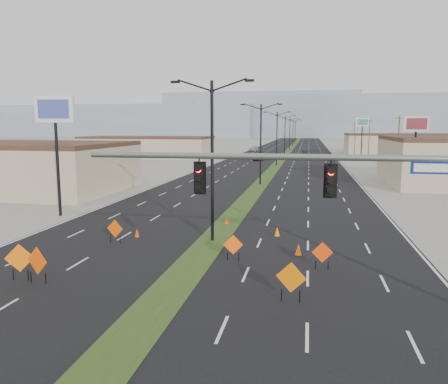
% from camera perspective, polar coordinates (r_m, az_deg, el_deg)
% --- Properties ---
extents(ground, '(600.00, 600.00, 0.00)m').
position_cam_1_polar(ground, '(17.19, -10.53, -16.44)').
color(ground, gray).
rests_on(ground, ground).
extents(road_surface, '(25.00, 400.00, 0.02)m').
position_cam_1_polar(road_surface, '(114.84, 8.01, 4.81)').
color(road_surface, black).
rests_on(road_surface, ground).
extents(median_strip, '(2.00, 400.00, 0.04)m').
position_cam_1_polar(median_strip, '(114.84, 8.01, 4.81)').
color(median_strip, '#253F16').
rests_on(median_strip, ground).
extents(building_sw_far, '(30.00, 14.00, 4.50)m').
position_cam_1_polar(building_sw_far, '(106.54, -9.95, 5.69)').
color(building_sw_far, tan).
rests_on(building_sw_far, ground).
extents(building_se_far, '(44.00, 16.00, 5.00)m').
position_cam_1_polar(building_se_far, '(128.63, 25.52, 5.57)').
color(building_se_far, tan).
rests_on(building_se_far, ground).
extents(mesa_west, '(180.00, 50.00, 22.00)m').
position_cam_1_polar(mesa_west, '(320.26, -12.37, 8.97)').
color(mesa_west, gray).
rests_on(mesa_west, ground).
extents(mesa_center, '(220.00, 50.00, 28.00)m').
position_cam_1_polar(mesa_center, '(316.39, 17.36, 9.34)').
color(mesa_center, gray).
rests_on(mesa_center, ground).
extents(mesa_backdrop, '(140.00, 50.00, 32.00)m').
position_cam_1_polar(mesa_backdrop, '(336.50, 4.88, 9.95)').
color(mesa_backdrop, gray).
rests_on(mesa_backdrop, ground).
extents(signal_mast, '(16.30, 0.60, 8.00)m').
position_cam_1_polar(signal_mast, '(16.86, 20.00, -0.26)').
color(signal_mast, slate).
rests_on(signal_mast, ground).
extents(streetlight_0, '(5.15, 0.24, 10.02)m').
position_cam_1_polar(streetlight_0, '(27.17, -1.56, 4.71)').
color(streetlight_0, black).
rests_on(streetlight_0, ground).
extents(streetlight_1, '(5.15, 0.24, 10.02)m').
position_cam_1_polar(streetlight_1, '(54.81, 4.82, 6.59)').
color(streetlight_1, black).
rests_on(streetlight_1, ground).
extents(streetlight_2, '(5.15, 0.24, 10.02)m').
position_cam_1_polar(streetlight_2, '(82.69, 6.92, 7.19)').
color(streetlight_2, black).
rests_on(streetlight_2, ground).
extents(streetlight_3, '(5.15, 0.24, 10.02)m').
position_cam_1_polar(streetlight_3, '(110.63, 7.96, 7.48)').
color(streetlight_3, black).
rests_on(streetlight_3, ground).
extents(streetlight_4, '(5.15, 0.24, 10.02)m').
position_cam_1_polar(streetlight_4, '(138.60, 8.58, 7.65)').
color(streetlight_4, black).
rests_on(streetlight_4, ground).
extents(streetlight_5, '(5.15, 0.24, 10.02)m').
position_cam_1_polar(streetlight_5, '(166.58, 9.00, 7.77)').
color(streetlight_5, black).
rests_on(streetlight_5, ground).
extents(streetlight_6, '(5.15, 0.24, 10.02)m').
position_cam_1_polar(streetlight_6, '(194.56, 9.29, 7.85)').
color(streetlight_6, black).
rests_on(streetlight_6, ground).
extents(utility_pole_1, '(1.60, 0.20, 9.00)m').
position_cam_1_polar(utility_pole_1, '(75.84, 21.79, 5.97)').
color(utility_pole_1, '#4C3823').
rests_on(utility_pole_1, ground).
extents(utility_pole_2, '(1.60, 0.20, 9.00)m').
position_cam_1_polar(utility_pole_2, '(110.40, 18.42, 6.74)').
color(utility_pole_2, '#4C3823').
rests_on(utility_pole_2, ground).
extents(utility_pole_3, '(1.60, 0.20, 9.00)m').
position_cam_1_polar(utility_pole_3, '(145.18, 16.65, 7.14)').
color(utility_pole_3, '#4C3823').
rests_on(utility_pole_3, ground).
extents(car_left, '(2.21, 4.88, 1.63)m').
position_cam_1_polar(car_left, '(95.39, 4.49, 4.62)').
color(car_left, maroon).
rests_on(car_left, ground).
extents(car_mid, '(1.65, 4.51, 1.47)m').
position_cam_1_polar(car_mid, '(111.68, 10.58, 5.02)').
color(car_mid, black).
rests_on(car_mid, ground).
extents(car_far, '(2.53, 5.18, 1.45)m').
position_cam_1_polar(car_far, '(131.86, 3.91, 5.65)').
color(car_far, '#9FA5A9').
rests_on(car_far, ground).
extents(construction_sign_0, '(1.25, 0.44, 1.74)m').
position_cam_1_polar(construction_sign_0, '(22.17, -23.21, -8.41)').
color(construction_sign_0, '#E14404').
rests_on(construction_sign_0, ground).
extents(construction_sign_1, '(1.27, 0.52, 1.79)m').
position_cam_1_polar(construction_sign_1, '(22.84, -25.15, -7.95)').
color(construction_sign_1, '#ED6504').
rests_on(construction_sign_1, ground).
extents(construction_sign_2, '(1.11, 0.22, 1.48)m').
position_cam_1_polar(construction_sign_2, '(28.16, -14.06, -4.78)').
color(construction_sign_2, '#DE4904').
rests_on(construction_sign_2, ground).
extents(construction_sign_3, '(1.05, 0.25, 1.42)m').
position_cam_1_polar(construction_sign_3, '(23.83, 1.21, -7.04)').
color(construction_sign_3, '#FF5605').
rests_on(construction_sign_3, ground).
extents(construction_sign_4, '(1.26, 0.31, 1.71)m').
position_cam_1_polar(construction_sign_4, '(18.54, 8.74, -11.14)').
color(construction_sign_4, '#D76604').
rests_on(construction_sign_4, ground).
extents(construction_sign_5, '(1.07, 0.19, 1.43)m').
position_cam_1_polar(construction_sign_5, '(22.97, 12.72, -7.84)').
color(construction_sign_5, '#E73804').
rests_on(construction_sign_5, ground).
extents(cone_0, '(0.38, 0.38, 0.57)m').
position_cam_1_polar(cone_0, '(29.46, -11.30, -5.26)').
color(cone_0, '#D93904').
rests_on(cone_0, ground).
extents(cone_1, '(0.47, 0.47, 0.64)m').
position_cam_1_polar(cone_1, '(25.29, 9.70, -7.44)').
color(cone_1, '#FF5E05').
rests_on(cone_1, ground).
extents(cone_2, '(0.40, 0.40, 0.62)m').
position_cam_1_polar(cone_2, '(29.38, 6.95, -5.15)').
color(cone_2, orange).
rests_on(cone_2, ground).
extents(cone_3, '(0.45, 0.45, 0.57)m').
position_cam_1_polar(cone_3, '(32.70, 0.34, -3.73)').
color(cone_3, '#FF4805').
rests_on(cone_3, ground).
extents(pole_sign_west, '(3.17, 0.72, 9.66)m').
position_cam_1_polar(pole_sign_west, '(37.63, -21.21, 8.97)').
color(pole_sign_west, black).
rests_on(pole_sign_west, ground).
extents(pole_sign_east_near, '(2.75, 1.18, 8.51)m').
position_cam_1_polar(pole_sign_east_near, '(56.42, 23.80, 7.45)').
color(pole_sign_east_near, black).
rests_on(pole_sign_east_near, ground).
extents(pole_sign_east_far, '(3.10, 0.63, 9.45)m').
position_cam_1_polar(pole_sign_east_far, '(115.02, 17.63, 8.34)').
color(pole_sign_east_far, black).
rests_on(pole_sign_east_far, ground).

